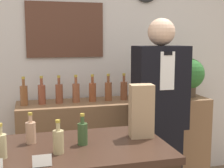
% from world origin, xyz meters
% --- Properties ---
extents(back_wall, '(5.20, 0.09, 2.70)m').
position_xyz_m(back_wall, '(-0.00, 2.00, 1.35)').
color(back_wall, silver).
rests_on(back_wall, ground_plane).
extents(back_shelf, '(1.90, 0.45, 0.94)m').
position_xyz_m(back_shelf, '(0.23, 1.71, 0.47)').
color(back_shelf, brown).
rests_on(back_shelf, ground_plane).
extents(shopkeeper, '(0.43, 0.27, 1.71)m').
position_xyz_m(shopkeeper, '(0.47, 1.18, 0.85)').
color(shopkeeper, black).
rests_on(shopkeeper, ground_plane).
extents(potted_plant, '(0.32, 0.32, 0.40)m').
position_xyz_m(potted_plant, '(1.02, 1.71, 1.17)').
color(potted_plant, '#4C3D2D').
rests_on(potted_plant, back_shelf).
extents(paper_bag, '(0.15, 0.10, 0.33)m').
position_xyz_m(paper_bag, '(0.06, 0.53, 1.11)').
color(paper_bag, tan).
rests_on(paper_bag, display_counter).
extents(price_card_right, '(0.09, 0.02, 0.06)m').
position_xyz_m(price_card_right, '(-0.54, 0.23, 0.98)').
color(price_card_right, white).
rests_on(price_card_right, display_counter).
extents(counter_bottle_1, '(0.06, 0.06, 0.18)m').
position_xyz_m(counter_bottle_1, '(-0.74, 0.39, 1.01)').
color(counter_bottle_1, tan).
rests_on(counter_bottle_1, display_counter).
extents(counter_bottle_2, '(0.06, 0.06, 0.18)m').
position_xyz_m(counter_bottle_2, '(-0.59, 0.59, 1.01)').
color(counter_bottle_2, tan).
rests_on(counter_bottle_2, display_counter).
extents(counter_bottle_3, '(0.06, 0.06, 0.18)m').
position_xyz_m(counter_bottle_3, '(-0.45, 0.38, 1.01)').
color(counter_bottle_3, tan).
rests_on(counter_bottle_3, display_counter).
extents(counter_bottle_4, '(0.06, 0.06, 0.18)m').
position_xyz_m(counter_bottle_4, '(-0.31, 0.49, 1.01)').
color(counter_bottle_4, '#36522C').
rests_on(counter_bottle_4, display_counter).
extents(shelf_bottle_0, '(0.07, 0.07, 0.26)m').
position_xyz_m(shelf_bottle_0, '(-0.64, 1.71, 1.04)').
color(shelf_bottle_0, brown).
rests_on(shelf_bottle_0, back_shelf).
extents(shelf_bottle_1, '(0.07, 0.07, 0.26)m').
position_xyz_m(shelf_bottle_1, '(-0.48, 1.72, 1.04)').
color(shelf_bottle_1, brown).
rests_on(shelf_bottle_1, back_shelf).
extents(shelf_bottle_2, '(0.07, 0.07, 0.26)m').
position_xyz_m(shelf_bottle_2, '(-0.32, 1.72, 1.04)').
color(shelf_bottle_2, brown).
rests_on(shelf_bottle_2, back_shelf).
extents(shelf_bottle_3, '(0.07, 0.07, 0.26)m').
position_xyz_m(shelf_bottle_3, '(-0.16, 1.73, 1.04)').
color(shelf_bottle_3, brown).
rests_on(shelf_bottle_3, back_shelf).
extents(shelf_bottle_4, '(0.07, 0.07, 0.26)m').
position_xyz_m(shelf_bottle_4, '(0.00, 1.72, 1.04)').
color(shelf_bottle_4, brown).
rests_on(shelf_bottle_4, back_shelf).
extents(shelf_bottle_5, '(0.07, 0.07, 0.26)m').
position_xyz_m(shelf_bottle_5, '(0.16, 1.73, 1.04)').
color(shelf_bottle_5, brown).
rests_on(shelf_bottle_5, back_shelf).
extents(shelf_bottle_6, '(0.07, 0.07, 0.26)m').
position_xyz_m(shelf_bottle_6, '(0.32, 1.73, 1.04)').
color(shelf_bottle_6, brown).
rests_on(shelf_bottle_6, back_shelf).
extents(shelf_bottle_7, '(0.07, 0.07, 0.26)m').
position_xyz_m(shelf_bottle_7, '(0.48, 1.70, 1.04)').
color(shelf_bottle_7, brown).
rests_on(shelf_bottle_7, back_shelf).
extents(shelf_bottle_8, '(0.07, 0.07, 0.26)m').
position_xyz_m(shelf_bottle_8, '(0.64, 1.70, 1.04)').
color(shelf_bottle_8, brown).
rests_on(shelf_bottle_8, back_shelf).
extents(shelf_bottle_9, '(0.07, 0.07, 0.26)m').
position_xyz_m(shelf_bottle_9, '(0.80, 1.72, 1.04)').
color(shelf_bottle_9, brown).
rests_on(shelf_bottle_9, back_shelf).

